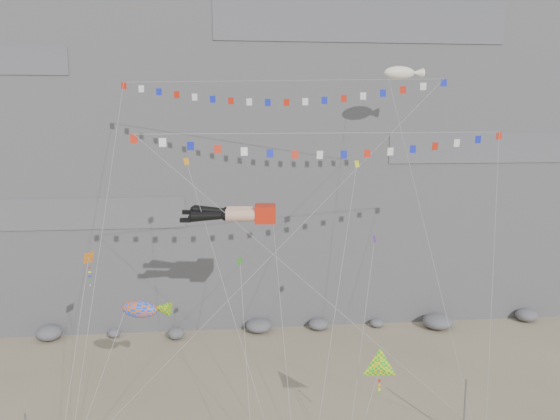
# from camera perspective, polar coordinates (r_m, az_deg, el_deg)

# --- Properties ---
(cliff) EXTENTS (80.00, 28.00, 50.00)m
(cliff) POSITION_cam_1_polar(r_m,az_deg,el_deg) (66.60, -3.23, 13.01)
(cliff) COLOR slate
(cliff) RESTS_ON ground
(talus_boulders) EXTENTS (60.00, 3.00, 1.20)m
(talus_boulders) POSITION_cam_1_polar(r_m,az_deg,el_deg) (55.27, -2.23, -12.01)
(talus_boulders) COLOR slate
(talus_boulders) RESTS_ON ground
(anchor_pole_right) EXTENTS (0.12, 0.12, 4.32)m
(anchor_pole_right) POSITION_cam_1_polar(r_m,az_deg,el_deg) (39.47, 18.72, -19.21)
(anchor_pole_right) COLOR gray
(anchor_pole_right) RESTS_ON ground
(legs_kite) EXTENTS (7.03, 13.07, 18.23)m
(legs_kite) POSITION_cam_1_polar(r_m,az_deg,el_deg) (39.37, -4.30, -0.40)
(legs_kite) COLOR red
(legs_kite) RESTS_ON ground
(flag_banner_upper) EXTENTS (26.34, 15.32, 30.08)m
(flag_banner_upper) POSITION_cam_1_polar(r_m,az_deg,el_deg) (43.80, -0.34, 13.31)
(flag_banner_upper) COLOR red
(flag_banner_upper) RESTS_ON ground
(flag_banner_lower) EXTENTS (25.94, 7.51, 22.73)m
(flag_banner_lower) POSITION_cam_1_polar(r_m,az_deg,el_deg) (37.71, 5.50, 7.96)
(flag_banner_lower) COLOR red
(flag_banner_lower) RESTS_ON ground
(harlequin_kite) EXTENTS (1.62, 8.28, 13.64)m
(harlequin_kite) POSITION_cam_1_polar(r_m,az_deg,el_deg) (39.38, -19.39, -4.83)
(harlequin_kite) COLOR red
(harlequin_kite) RESTS_ON ground
(fish_windsock) EXTENTS (5.91, 5.22, 10.05)m
(fish_windsock) POSITION_cam_1_polar(r_m,az_deg,el_deg) (37.79, -14.46, -10.02)
(fish_windsock) COLOR #EE5D0C
(fish_windsock) RESTS_ON ground
(delta_kite) EXTENTS (3.94, 2.96, 7.81)m
(delta_kite) POSITION_cam_1_polar(r_m,az_deg,el_deg) (34.37, 10.39, -15.87)
(delta_kite) COLOR yellow
(delta_kite) RESTS_ON ground
(blimp_windsock) EXTENTS (4.04, 15.55, 28.70)m
(blimp_windsock) POSITION_cam_1_polar(r_m,az_deg,el_deg) (49.14, 12.39, 13.74)
(blimp_windsock) COLOR white
(blimp_windsock) RESTS_ON ground
(small_kite_a) EXTENTS (6.53, 13.37, 22.53)m
(small_kite_a) POSITION_cam_1_polar(r_m,az_deg,el_deg) (41.11, -9.59, 4.43)
(small_kite_a) COLOR orange
(small_kite_a) RESTS_ON ground
(small_kite_b) EXTENTS (4.93, 10.82, 16.37)m
(small_kite_b) POSITION_cam_1_polar(r_m,az_deg,el_deg) (40.62, 9.80, -3.41)
(small_kite_b) COLOR #671BA1
(small_kite_b) RESTS_ON ground
(small_kite_c) EXTENTS (1.04, 11.15, 15.28)m
(small_kite_c) POSITION_cam_1_polar(r_m,az_deg,el_deg) (37.89, -4.17, -5.76)
(small_kite_c) COLOR green
(small_kite_c) RESTS_ON ground
(small_kite_d) EXTENTS (6.33, 13.91, 22.51)m
(small_kite_d) POSITION_cam_1_polar(r_m,az_deg,el_deg) (42.65, 7.98, 4.33)
(small_kite_d) COLOR #F3F314
(small_kite_d) RESTS_ON ground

